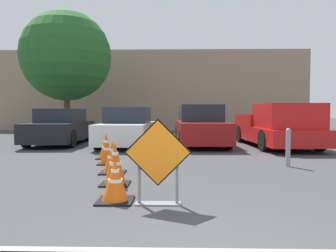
# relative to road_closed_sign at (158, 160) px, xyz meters

# --- Properties ---
(ground_plane) EXTENTS (96.00, 96.00, 0.00)m
(ground_plane) POSITION_rel_road_closed_sign_xyz_m (0.70, 8.12, -0.65)
(ground_plane) COLOR #3D3D3F
(road_closed_sign) EXTENTS (0.96, 0.20, 1.24)m
(road_closed_sign) POSITION_rel_road_closed_sign_xyz_m (0.00, 0.00, 0.00)
(road_closed_sign) COLOR black
(road_closed_sign) RESTS_ON ground_plane
(traffic_cone_nearest) EXTENTS (0.53, 0.53, 0.63)m
(traffic_cone_nearest) POSITION_rel_road_closed_sign_xyz_m (-0.65, 0.17, -0.34)
(traffic_cone_nearest) COLOR black
(traffic_cone_nearest) RESTS_ON ground_plane
(traffic_cone_second) EXTENTS (0.52, 0.52, 0.78)m
(traffic_cone_second) POSITION_rel_road_closed_sign_xyz_m (-0.86, 1.29, -0.27)
(traffic_cone_second) COLOR black
(traffic_cone_second) RESTS_ON ground_plane
(traffic_cone_third) EXTENTS (0.53, 0.53, 0.69)m
(traffic_cone_third) POSITION_rel_road_closed_sign_xyz_m (-1.11, 2.39, -0.31)
(traffic_cone_third) COLOR black
(traffic_cone_third) RESTS_ON ground_plane
(traffic_cone_fourth) EXTENTS (0.42, 0.42, 0.79)m
(traffic_cone_fourth) POSITION_rel_road_closed_sign_xyz_m (-1.49, 3.54, -0.26)
(traffic_cone_fourth) COLOR black
(traffic_cone_fourth) RESTS_ON ground_plane
(traffic_cone_fifth) EXTENTS (0.49, 0.49, 0.67)m
(traffic_cone_fifth) POSITION_rel_road_closed_sign_xyz_m (-1.73, 4.55, -0.32)
(traffic_cone_fifth) COLOR black
(traffic_cone_fifth) RESTS_ON ground_plane
(parked_car_nearest) EXTENTS (1.97, 4.42, 1.44)m
(parked_car_nearest) POSITION_rel_road_closed_sign_xyz_m (-4.42, 8.55, 0.02)
(parked_car_nearest) COLOR black
(parked_car_nearest) RESTS_ON ground_plane
(parked_car_second) EXTENTS (1.94, 4.28, 1.49)m
(parked_car_second) POSITION_rel_road_closed_sign_xyz_m (-1.60, 7.93, 0.03)
(parked_car_second) COLOR white
(parked_car_second) RESTS_ON ground_plane
(parked_car_third) EXTENTS (1.99, 4.56, 1.59)m
(parked_car_third) POSITION_rel_road_closed_sign_xyz_m (1.22, 8.22, 0.08)
(parked_car_third) COLOR maroon
(parked_car_third) RESTS_ON ground_plane
(pickup_truck) EXTENTS (2.30, 5.43, 1.60)m
(pickup_truck) POSITION_rel_road_closed_sign_xyz_m (4.06, 7.61, 0.07)
(pickup_truck) COLOR red
(pickup_truck) RESTS_ON ground_plane
(bollard_nearest) EXTENTS (0.12, 0.12, 0.93)m
(bollard_nearest) POSITION_rel_road_closed_sign_xyz_m (2.97, 3.34, -0.15)
(bollard_nearest) COLOR gray
(bollard_nearest) RESTS_ON ground_plane
(building_facade_backdrop) EXTENTS (21.87, 5.00, 5.51)m
(building_facade_backdrop) POSITION_rel_road_closed_sign_xyz_m (-1.66, 20.18, 2.11)
(building_facade_backdrop) COLOR gray
(building_facade_backdrop) RESTS_ON ground_plane
(street_tree_behind_lot) EXTENTS (4.87, 4.87, 6.78)m
(street_tree_behind_lot) POSITION_rel_road_closed_sign_xyz_m (-5.72, 13.20, 3.69)
(street_tree_behind_lot) COLOR #513823
(street_tree_behind_lot) RESTS_ON ground_plane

